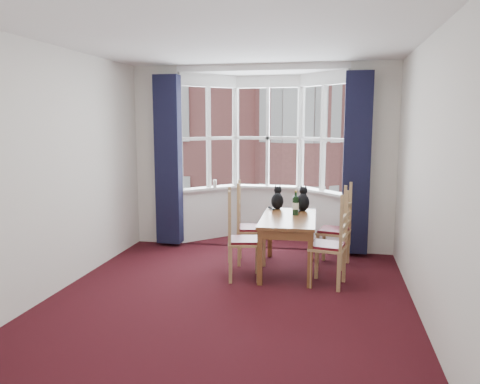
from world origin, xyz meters
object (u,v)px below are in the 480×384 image
(cat_left, at_px, (277,200))
(candle_tall, at_px, (215,184))
(chair_right_far, at_px, (340,232))
(cat_right, at_px, (303,201))
(chair_left_near, at_px, (237,242))
(dining_table, at_px, (288,224))
(chair_left_far, at_px, (245,229))
(chair_right_near, at_px, (335,248))
(wine_bottle, at_px, (296,204))

(cat_left, distance_m, candle_tall, 1.45)
(chair_right_far, height_order, cat_right, cat_right)
(chair_left_near, bearing_deg, cat_left, 68.65)
(chair_left_near, relative_size, cat_left, 2.68)
(dining_table, xyz_separation_m, chair_left_far, (-0.62, 0.25, -0.15))
(dining_table, height_order, cat_right, cat_right)
(chair_right_far, bearing_deg, chair_right_near, -94.52)
(chair_right_near, distance_m, candle_tall, 2.78)
(dining_table, bearing_deg, candle_tall, 133.28)
(cat_left, bearing_deg, chair_right_far, -14.25)
(chair_left_near, distance_m, cat_left, 1.12)
(chair_right_far, xyz_separation_m, wine_bottle, (-0.59, -0.16, 0.39))
(cat_left, bearing_deg, chair_right_near, -51.28)
(chair_left_far, xyz_separation_m, candle_tall, (-0.74, 1.19, 0.46))
(chair_left_far, height_order, wine_bottle, wine_bottle)
(cat_left, bearing_deg, chair_left_near, -111.35)
(chair_right_far, height_order, cat_left, cat_left)
(dining_table, height_order, chair_left_near, chair_left_near)
(cat_left, xyz_separation_m, candle_tall, (-1.15, 0.89, 0.08))
(chair_right_far, bearing_deg, chair_left_far, -176.56)
(cat_right, bearing_deg, cat_left, 170.75)
(chair_right_near, xyz_separation_m, chair_right_far, (0.06, 0.80, 0.00))
(chair_left_near, distance_m, chair_right_far, 1.48)
(dining_table, bearing_deg, chair_right_far, 26.28)
(chair_left_near, xyz_separation_m, cat_right, (0.75, 0.93, 0.38))
(chair_left_far, bearing_deg, chair_left_near, -88.09)
(chair_right_near, relative_size, cat_right, 2.57)
(chair_right_far, height_order, candle_tall, candle_tall)
(chair_left_near, distance_m, candle_tall, 2.07)
(chair_right_near, height_order, cat_right, cat_right)
(cat_left, height_order, candle_tall, cat_left)
(cat_right, xyz_separation_m, wine_bottle, (-0.07, -0.33, 0.01))
(dining_table, distance_m, chair_left_near, 0.75)
(cat_right, bearing_deg, chair_left_near, -128.95)
(dining_table, relative_size, chair_right_far, 1.44)
(chair_left_far, relative_size, cat_left, 2.68)
(chair_right_near, bearing_deg, wine_bottle, 129.86)
(dining_table, xyz_separation_m, cat_right, (0.15, 0.50, 0.23))
(chair_left_near, distance_m, chair_left_far, 0.68)
(chair_left_near, height_order, wine_bottle, wine_bottle)
(chair_left_far, relative_size, wine_bottle, 2.81)
(chair_left_far, relative_size, chair_right_near, 1.00)
(chair_right_far, distance_m, wine_bottle, 0.73)
(chair_right_far, relative_size, cat_left, 2.68)
(chair_right_near, distance_m, cat_right, 1.13)
(chair_left_near, height_order, candle_tall, candle_tall)
(dining_table, bearing_deg, cat_right, 73.11)
(chair_right_far, relative_size, wine_bottle, 2.81)
(dining_table, bearing_deg, chair_left_far, 157.78)
(chair_right_near, xyz_separation_m, wine_bottle, (-0.53, 0.64, 0.39))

